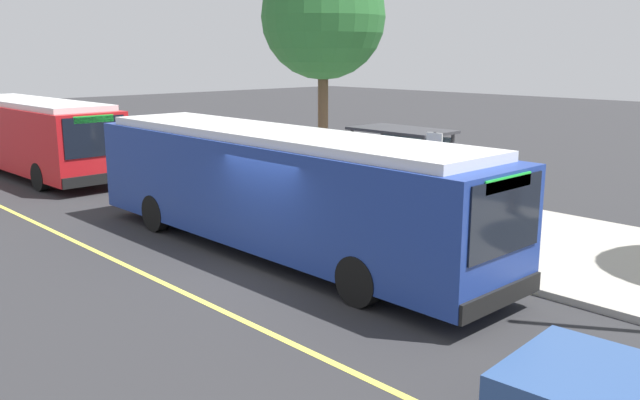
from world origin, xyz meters
TOP-DOWN VIEW (x-y plane):
  - ground_plane at (0.00, 0.00)m, footprint 120.00×120.00m
  - sidewalk_curb at (0.00, 6.00)m, footprint 44.00×6.40m
  - lane_stripe_center at (0.00, -2.20)m, footprint 36.00×0.14m
  - transit_bus_main at (-1.02, 1.01)m, footprint 12.44×2.61m
  - transit_bus_second at (-15.54, 0.78)m, footprint 10.51×2.78m
  - bus_shelter at (-1.30, 5.86)m, footprint 2.90×1.60m
  - waiting_bench at (-1.30, 5.73)m, footprint 1.60×0.48m
  - route_sign_post at (1.71, 3.50)m, footprint 0.44×0.08m
  - pedestrian_commuter at (-0.82, 4.68)m, footprint 0.24×0.40m
  - street_tree_upstreet at (-6.07, 7.34)m, footprint 4.26×4.26m

SIDE VIEW (x-z plane):
  - ground_plane at x=0.00m, z-range 0.00..0.00m
  - lane_stripe_center at x=0.00m, z-range 0.00..0.01m
  - sidewalk_curb at x=0.00m, z-range 0.00..0.15m
  - waiting_bench at x=-1.30m, z-range 0.16..1.11m
  - pedestrian_commuter at x=-0.82m, z-range 0.27..1.96m
  - transit_bus_second at x=-15.54m, z-range 0.14..3.09m
  - transit_bus_main at x=-1.02m, z-range 0.14..3.09m
  - bus_shelter at x=-1.30m, z-range 0.68..3.16m
  - route_sign_post at x=1.71m, z-range 0.56..3.36m
  - street_tree_upstreet at x=-6.07m, z-range 1.95..9.86m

